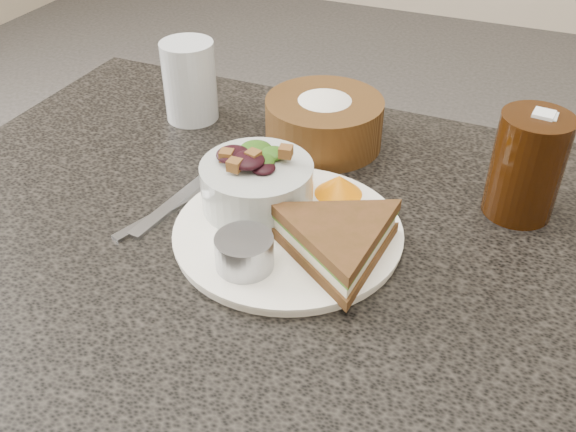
# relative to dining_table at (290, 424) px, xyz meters

# --- Properties ---
(dining_table) EXTENTS (1.00, 0.70, 0.75)m
(dining_table) POSITION_rel_dining_table_xyz_m (0.00, 0.00, 0.00)
(dining_table) COLOR black
(dining_table) RESTS_ON floor
(dinner_plate) EXTENTS (0.26, 0.26, 0.01)m
(dinner_plate) POSITION_rel_dining_table_xyz_m (0.00, -0.01, 0.38)
(dinner_plate) COLOR white
(dinner_plate) RESTS_ON dining_table
(sandwich) EXTENTS (0.24, 0.24, 0.05)m
(sandwich) POSITION_rel_dining_table_xyz_m (0.07, -0.04, 0.41)
(sandwich) COLOR #502E18
(sandwich) RESTS_ON dinner_plate
(salad_bowl) EXTENTS (0.18, 0.18, 0.08)m
(salad_bowl) POSITION_rel_dining_table_xyz_m (-0.05, 0.02, 0.43)
(salad_bowl) COLOR #AAB1AE
(salad_bowl) RESTS_ON dinner_plate
(dressing_ramekin) EXTENTS (0.08, 0.08, 0.04)m
(dressing_ramekin) POSITION_rel_dining_table_xyz_m (-0.02, -0.09, 0.41)
(dressing_ramekin) COLOR gray
(dressing_ramekin) RESTS_ON dinner_plate
(orange_wedge) EXTENTS (0.07, 0.07, 0.03)m
(orange_wedge) POSITION_rel_dining_table_xyz_m (0.03, 0.08, 0.40)
(orange_wedge) COLOR orange
(orange_wedge) RESTS_ON dinner_plate
(fork) EXTENTS (0.04, 0.18, 0.00)m
(fork) POSITION_rel_dining_table_xyz_m (-0.15, 0.00, 0.38)
(fork) COLOR #A3A7AE
(fork) RESTS_ON dining_table
(knife) EXTENTS (0.08, 0.20, 0.00)m
(knife) POSITION_rel_dining_table_xyz_m (-0.15, 0.00, 0.38)
(knife) COLOR gray
(knife) RESTS_ON dining_table
(bread_basket) EXTENTS (0.20, 0.20, 0.09)m
(bread_basket) POSITION_rel_dining_table_xyz_m (-0.04, 0.21, 0.42)
(bread_basket) COLOR #4E3418
(bread_basket) RESTS_ON dining_table
(cola_glass) EXTENTS (0.09, 0.09, 0.14)m
(cola_glass) POSITION_rel_dining_table_xyz_m (0.24, 0.14, 0.45)
(cola_glass) COLOR black
(cola_glass) RESTS_ON dining_table
(water_glass) EXTENTS (0.09, 0.09, 0.12)m
(water_glass) POSITION_rel_dining_table_xyz_m (-0.25, 0.20, 0.43)
(water_glass) COLOR silver
(water_glass) RESTS_ON dining_table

